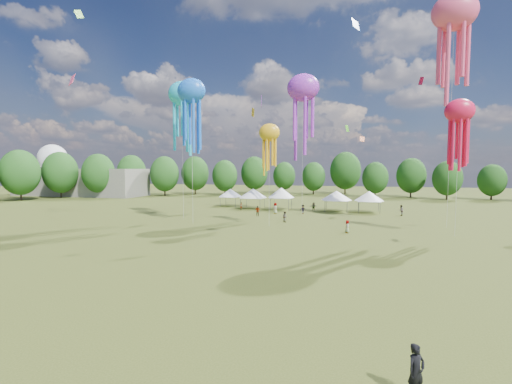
# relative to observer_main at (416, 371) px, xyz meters

# --- Properties ---
(ground) EXTENTS (300.00, 300.00, 0.00)m
(ground) POSITION_rel_observer_main_xyz_m (-8.42, 0.92, -0.96)
(ground) COLOR #384416
(ground) RESTS_ON ground
(observer_main) EXTENTS (0.84, 0.80, 1.92)m
(observer_main) POSITION_rel_observer_main_xyz_m (0.00, 0.00, 0.00)
(observer_main) COLOR black
(observer_main) RESTS_ON ground
(spectator_near) EXTENTS (0.98, 0.97, 1.59)m
(spectator_near) POSITION_rel_observer_main_xyz_m (-11.58, 37.91, -0.16)
(spectator_near) COLOR gray
(spectator_near) RESTS_ON ground
(spectators_far) EXTENTS (29.40, 23.02, 1.93)m
(spectators_far) POSITION_rel_observer_main_xyz_m (-8.45, 47.00, -0.11)
(spectators_far) COLOR gray
(spectators_far) RESTS_ON ground
(festival_tents) EXTENTS (33.16, 8.79, 4.36)m
(festival_tents) POSITION_rel_observer_main_xyz_m (-12.89, 53.96, 2.11)
(festival_tents) COLOR #47474C
(festival_tents) RESTS_ON ground
(show_kites) EXTENTS (43.82, 17.37, 31.09)m
(show_kites) POSITION_rel_observer_main_xyz_m (-6.76, 39.75, 19.09)
(show_kites) COLOR #1B6BF8
(show_kites) RESTS_ON ground
(small_kites) EXTENTS (71.80, 66.73, 40.97)m
(small_kites) POSITION_rel_observer_main_xyz_m (-8.06, 42.25, 28.59)
(small_kites) COLOR #1B6BF8
(small_kites) RESTS_ON ground
(treeline) EXTENTS (201.57, 95.24, 13.43)m
(treeline) POSITION_rel_observer_main_xyz_m (-12.28, 63.43, 5.58)
(treeline) COLOR #38281C
(treeline) RESTS_ON ground
(hangar) EXTENTS (40.00, 12.00, 8.00)m
(hangar) POSITION_rel_observer_main_xyz_m (-80.42, 72.92, 3.04)
(hangar) COLOR gray
(hangar) RESTS_ON ground
(radome) EXTENTS (9.00, 9.00, 16.00)m
(radome) POSITION_rel_observer_main_xyz_m (-96.42, 78.92, 9.02)
(radome) COLOR white
(radome) RESTS_ON ground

